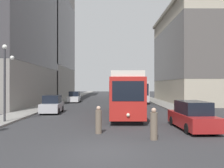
% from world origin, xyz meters
% --- Properties ---
extents(ground_plane, '(200.00, 200.00, 0.00)m').
position_xyz_m(ground_plane, '(0.00, 0.00, 0.00)').
color(ground_plane, '#303033').
extents(sidewalk_left, '(2.65, 120.00, 0.15)m').
position_xyz_m(sidewalk_left, '(-8.26, 40.00, 0.07)').
color(sidewalk_left, gray).
rests_on(sidewalk_left, ground).
extents(sidewalk_right, '(2.65, 120.00, 0.15)m').
position_xyz_m(sidewalk_right, '(8.26, 40.00, 0.07)').
color(sidewalk_right, gray).
rests_on(sidewalk_right, ground).
extents(streetcar, '(2.80, 12.85, 3.89)m').
position_xyz_m(streetcar, '(1.67, 12.68, 2.10)').
color(streetcar, black).
rests_on(streetcar, ground).
extents(transit_bus, '(3.05, 12.32, 3.45)m').
position_xyz_m(transit_bus, '(4.99, 30.73, 1.95)').
color(transit_bus, black).
rests_on(transit_bus, ground).
extents(parked_car_left_near, '(1.96, 4.55, 1.82)m').
position_xyz_m(parked_car_left_near, '(-5.63, 29.84, 0.84)').
color(parked_car_left_near, black).
rests_on(parked_car_left_near, ground).
extents(parked_car_left_mid, '(2.07, 4.37, 1.82)m').
position_xyz_m(parked_car_left_mid, '(-5.63, 14.57, 0.84)').
color(parked_car_left_mid, black).
rests_on(parked_car_left_mid, ground).
extents(parked_car_right_far, '(2.02, 5.03, 1.82)m').
position_xyz_m(parked_car_right_far, '(5.63, 5.24, 0.84)').
color(parked_car_right_far, black).
rests_on(parked_car_right_far, ground).
extents(pedestrian_crossing_near, '(0.36, 0.36, 1.62)m').
position_xyz_m(pedestrian_crossing_near, '(-0.34, 3.94, 0.76)').
color(pedestrian_crossing_near, '#6B5B4C').
rests_on(pedestrian_crossing_near, ground).
extents(pedestrian_crossing_far, '(0.37, 0.37, 1.67)m').
position_xyz_m(pedestrian_crossing_far, '(2.63, 2.31, 0.78)').
color(pedestrian_crossing_far, '#6B5B4C').
rests_on(pedestrian_crossing_far, ground).
extents(lamp_post_left_near, '(1.41, 0.36, 5.74)m').
position_xyz_m(lamp_post_left_near, '(-7.53, 7.76, 3.90)').
color(lamp_post_left_near, '#333338').
rests_on(lamp_post_left_near, sidewalk_left).
extents(building_left_corner, '(10.94, 22.49, 22.81)m').
position_xyz_m(building_left_corner, '(-14.75, 24.50, 11.74)').
color(building_left_corner, gray).
rests_on(building_left_corner, ground).
extents(building_left_midblock, '(16.50, 22.87, 27.79)m').
position_xyz_m(building_left_midblock, '(-17.53, 45.75, 14.32)').
color(building_left_midblock, gray).
rests_on(building_left_midblock, ground).
extents(building_right_corner, '(14.56, 21.01, 15.16)m').
position_xyz_m(building_right_corner, '(16.56, 29.97, 7.77)').
color(building_right_corner, '#B2A893').
rests_on(building_right_corner, ground).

